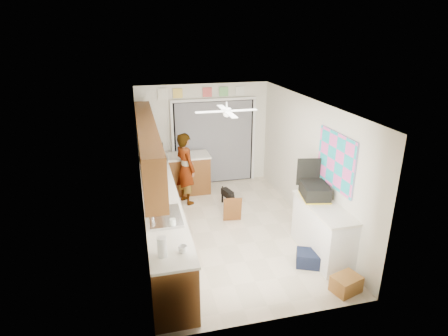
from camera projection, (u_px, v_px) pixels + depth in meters
floor at (229, 229)px, 7.37m from camera, size 5.00×5.00×0.00m
ceiling at (229, 103)px, 6.49m from camera, size 5.00×5.00×0.00m
wall_back at (204, 135)px, 9.21m from camera, size 3.20×0.00×3.20m
wall_front at (279, 240)px, 4.66m from camera, size 3.20×0.00×3.20m
wall_left at (141, 178)px, 6.58m from camera, size 0.00×5.00×5.00m
wall_right at (308, 163)px, 7.29m from camera, size 0.00×5.00×5.00m
left_base_cabinets at (161, 217)px, 6.92m from camera, size 0.60×4.80×0.90m
left_countertop at (160, 193)px, 6.76m from camera, size 0.62×4.80×0.04m
upper_cabinets at (148, 144)px, 6.60m from camera, size 0.32×4.00×0.80m
sink_basin at (165, 217)px, 5.84m from camera, size 0.50×0.76×0.06m
faucet at (152, 213)px, 5.76m from camera, size 0.03×0.03×0.22m
peninsula_base at (188, 174)px, 8.92m from camera, size 1.00×0.60×0.90m
peninsula_top at (187, 156)px, 8.76m from camera, size 1.04×0.64×0.04m
back_opening_recess at (214, 143)px, 9.30m from camera, size 2.00×0.06×2.10m
curtain_panel at (214, 143)px, 9.27m from camera, size 1.90×0.03×2.05m
door_trim_left at (173, 146)px, 9.05m from camera, size 0.06×0.04×2.10m
door_trim_right at (253, 140)px, 9.50m from camera, size 0.06×0.04×2.10m
door_trim_head at (214, 100)px, 8.90m from camera, size 2.10×0.04×0.06m
header_frame_0 at (178, 93)px, 8.68m from camera, size 0.22×0.02×0.22m
header_frame_2 at (207, 92)px, 8.83m from camera, size 0.22×0.02×0.22m
header_frame_3 at (224, 92)px, 8.92m from camera, size 0.22×0.02×0.22m
header_frame_4 at (240, 91)px, 9.01m from camera, size 0.22×0.02×0.22m
route66_sign at (163, 94)px, 8.60m from camera, size 0.22×0.02×0.26m
right_counter_base at (322, 231)px, 6.42m from camera, size 0.50×1.40×0.90m
right_counter_top at (324, 207)px, 6.26m from camera, size 0.54×1.44×0.04m
abstract_painting at (336, 161)px, 6.23m from camera, size 0.03×1.15×0.95m
ceiling_fan at (227, 111)px, 6.74m from camera, size 1.14×1.14×0.24m
microwave at (153, 153)px, 8.34m from camera, size 0.50×0.65×0.33m
cup at (183, 249)px, 4.93m from camera, size 0.16×0.16×0.10m
jar_a at (173, 223)px, 5.56m from camera, size 0.12×0.12×0.13m
jar_b at (172, 223)px, 5.57m from camera, size 0.08×0.08×0.11m
paper_towel_roll at (162, 247)px, 4.82m from camera, size 0.14×0.14×0.28m
suitcase at (315, 191)px, 6.51m from camera, size 0.54×0.65×0.25m
suitcase_rim at (314, 197)px, 6.55m from camera, size 0.55×0.66×0.02m
suitcase_lid at (308, 172)px, 6.69m from camera, size 0.42×0.11×0.50m
cardboard_box at (346, 284)px, 5.61m from camera, size 0.48×0.41×0.26m
navy_crate at (309, 258)px, 6.23m from camera, size 0.50×0.46×0.24m
cabinet_door_panel at (232, 209)px, 7.58m from camera, size 0.38×0.19×0.55m
man at (186, 169)px, 8.26m from camera, size 0.59×0.70×1.62m
dog at (227, 196)px, 8.38m from camera, size 0.33×0.53×0.38m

